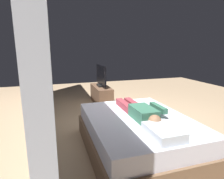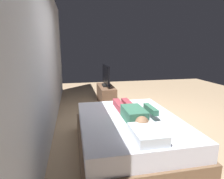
{
  "view_description": "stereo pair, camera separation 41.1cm",
  "coord_description": "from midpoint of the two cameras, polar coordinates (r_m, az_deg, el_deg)",
  "views": [
    {
      "loc": [
        -3.46,
        1.57,
        1.57
      ],
      "look_at": [
        0.32,
        0.37,
        0.69
      ],
      "focal_mm": 30.63,
      "sensor_mm": 36.0,
      "label": 1
    },
    {
      "loc": [
        -3.56,
        1.17,
        1.57
      ],
      "look_at": [
        0.32,
        0.37,
        0.69
      ],
      "focal_mm": 30.63,
      "sensor_mm": 36.0,
      "label": 2
    }
  ],
  "objects": [
    {
      "name": "tv_stand",
      "position": [
        5.42,
        0.38,
        -1.58
      ],
      "size": [
        1.1,
        0.4,
        0.5
      ],
      "primitive_type": "cube",
      "color": "brown",
      "rests_on": "ground"
    },
    {
      "name": "bed",
      "position": [
        3.02,
        9.21,
        -13.36
      ],
      "size": [
        2.0,
        1.53,
        0.54
      ],
      "color": "brown",
      "rests_on": "ground"
    },
    {
      "name": "person",
      "position": [
        2.92,
        10.11,
        -6.67
      ],
      "size": [
        1.26,
        0.46,
        0.18
      ],
      "color": "#387056",
      "rests_on": "bed"
    },
    {
      "name": "tv",
      "position": [
        5.32,
        0.39,
        4.02
      ],
      "size": [
        0.88,
        0.2,
        0.59
      ],
      "color": "black",
      "rests_on": "tv_stand"
    },
    {
      "name": "pillow",
      "position": [
        2.31,
        15.62,
        -12.82
      ],
      "size": [
        0.48,
        0.34,
        0.12
      ],
      "primitive_type": "cube",
      "color": "white",
      "rests_on": "bed"
    },
    {
      "name": "remote",
      "position": [
        3.24,
        15.79,
        -6.39
      ],
      "size": [
        0.15,
        0.04,
        0.02
      ],
      "primitive_type": "cube",
      "color": "black",
      "rests_on": "bed"
    },
    {
      "name": "back_wall",
      "position": [
        3.92,
        -15.52,
        9.57
      ],
      "size": [
        6.4,
        0.1,
        2.8
      ],
      "primitive_type": "cube",
      "color": "silver",
      "rests_on": "ground"
    },
    {
      "name": "ground_plane",
      "position": [
        4.09,
        9.08,
        -10.26
      ],
      "size": [
        10.0,
        10.0,
        0.0
      ],
      "primitive_type": "plane",
      "color": "tan"
    }
  ]
}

